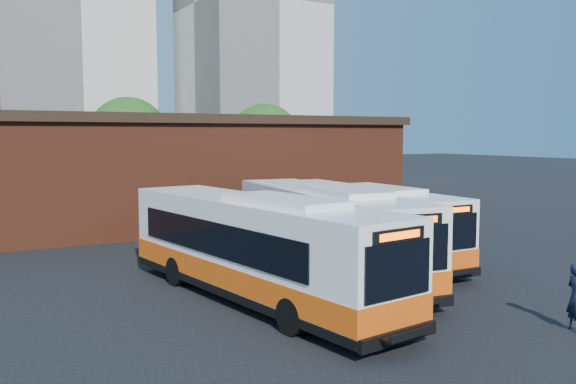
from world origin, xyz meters
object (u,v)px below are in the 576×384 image
bus_midwest (256,252)px  transit_worker (576,297)px  bus_mideast (324,234)px  bus_east (361,224)px

bus_midwest → transit_worker: bus_midwest is taller
bus_mideast → bus_east: 3.67m
bus_midwest → bus_east: 7.95m
bus_mideast → transit_worker: bus_mideast is taller
bus_midwest → bus_east: bus_midwest is taller
bus_east → transit_worker: (-0.80, -10.85, -0.52)m
bus_east → transit_worker: size_ratio=6.32×
bus_midwest → transit_worker: 9.39m
bus_mideast → bus_east: (3.13, 1.92, -0.10)m
bus_mideast → transit_worker: bearing=-67.8°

